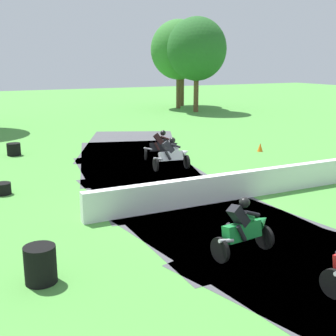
% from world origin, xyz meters
% --- Properties ---
extents(ground_plane, '(120.00, 120.00, 0.00)m').
position_xyz_m(ground_plane, '(0.00, 0.00, 0.00)').
color(ground_plane, '#4C933D').
extents(track_asphalt, '(9.30, 31.85, 0.01)m').
position_xyz_m(track_asphalt, '(1.01, -0.01, 0.00)').
color(track_asphalt, '#47474C').
rests_on(track_asphalt, ground).
extents(safety_barrier, '(18.63, 0.52, 0.90)m').
position_xyz_m(safety_barrier, '(5.86, -0.07, 0.45)').
color(safety_barrier, white).
rests_on(safety_barrier, ground).
extents(motorcycle_lead_black, '(1.73, 1.21, 1.43)m').
position_xyz_m(motorcycle_lead_black, '(2.30, 6.58, 0.64)').
color(motorcycle_lead_black, black).
rests_on(motorcycle_lead_black, ground).
extents(motorcycle_chase_white, '(1.71, 0.93, 1.43)m').
position_xyz_m(motorcycle_chase_white, '(1.81, 4.60, 0.64)').
color(motorcycle_chase_white, black).
rests_on(motorcycle_chase_white, ground).
extents(motorcycle_trailing_green, '(1.68, 0.84, 1.43)m').
position_xyz_m(motorcycle_trailing_green, '(-0.58, -3.69, 0.66)').
color(motorcycle_trailing_green, black).
rests_on(motorcycle_trailing_green, ground).
extents(tire_stack_near, '(0.65, 0.65, 0.60)m').
position_xyz_m(tire_stack_near, '(-3.78, 10.61, 0.30)').
color(tire_stack_near, black).
rests_on(tire_stack_near, ground).
extents(tire_stack_mid_a, '(0.58, 0.58, 0.40)m').
position_xyz_m(tire_stack_mid_a, '(-5.11, 4.03, 0.20)').
color(tire_stack_mid_a, black).
rests_on(tire_stack_mid_a, ground).
extents(tire_stack_mid_b, '(0.66, 0.66, 0.80)m').
position_xyz_m(tire_stack_mid_b, '(-5.19, -2.93, 0.40)').
color(tire_stack_mid_b, black).
rests_on(tire_stack_mid_b, ground).
extents(traffic_cone, '(0.28, 0.28, 0.44)m').
position_xyz_m(traffic_cone, '(7.55, 5.92, 0.22)').
color(traffic_cone, orange).
rests_on(traffic_cone, ground).
extents(tree_far_left, '(4.20, 4.20, 7.21)m').
position_xyz_m(tree_far_left, '(15.26, 28.31, 4.98)').
color(tree_far_left, brown).
rests_on(tree_far_left, ground).
extents(tree_far_right, '(5.30, 5.30, 8.28)m').
position_xyz_m(tree_far_right, '(13.83, 26.39, 5.49)').
color(tree_far_right, brown).
rests_on(tree_far_right, ground).
extents(tree_behind_barrier, '(5.22, 5.22, 8.23)m').
position_xyz_m(tree_behind_barrier, '(13.72, 22.87, 5.48)').
color(tree_behind_barrier, brown).
rests_on(tree_behind_barrier, ground).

